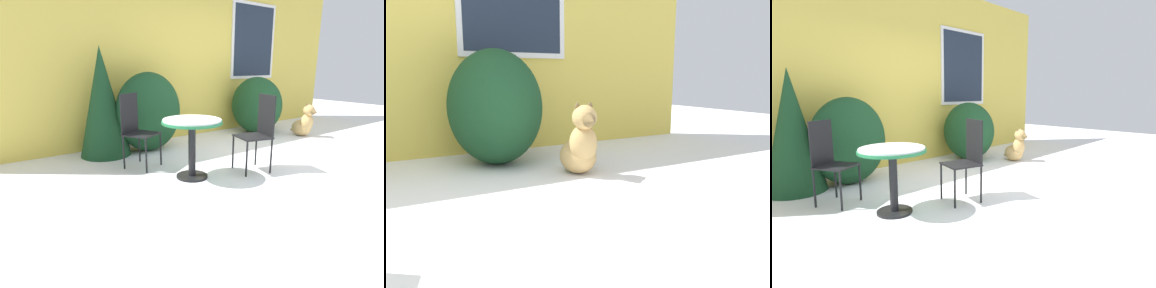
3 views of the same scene
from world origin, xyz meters
The scene contains 9 objects.
ground_plane centered at (0.00, 0.00, 0.00)m, with size 16.00×16.00×0.00m, color white.
house_wall centered at (0.08, 2.20, 1.68)m, with size 8.00×0.10×3.35m.
shrub_left centered at (-1.31, 1.62, 0.63)m, with size 1.10×0.66×1.25m.
shrub_middle centered at (1.11, 1.58, 0.56)m, with size 0.90×1.09×1.13m.
evergreen_bush centered at (-1.98, 1.79, 0.81)m, with size 0.76×0.76×1.63m.
patio_table centered at (-1.46, 0.22, 0.58)m, with size 0.73×0.73×0.73m.
patio_chair_near_table centered at (-1.82, 1.00, 0.54)m, with size 0.53×0.53×0.99m.
patio_chair_far_side centered at (-0.61, -0.05, 0.54)m, with size 0.48×0.48×0.99m.
dog centered at (1.63, 0.80, 0.25)m, with size 0.37×0.63×0.65m.
Camera 3 is at (-3.14, -2.53, 1.29)m, focal length 28.00 mm.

